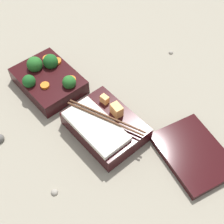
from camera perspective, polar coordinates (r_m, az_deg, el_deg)
The scene contains 6 objects.
ground_plane at distance 0.84m, azimuth -6.45°, elevation 2.06°, with size 3.00×3.00×0.00m, color gray.
bento_tray_vegetable at distance 0.87m, azimuth -11.60°, elevation 5.98°, with size 0.18×0.14×0.07m.
bento_tray_rice at distance 0.75m, azimuth -1.40°, elevation -2.53°, with size 0.19×0.14×0.07m.
bento_lid at distance 0.75m, azimuth 14.64°, elevation -7.36°, with size 0.18×0.13×0.02m, color black.
pebble_0 at distance 0.70m, azimuth -10.51°, elevation -14.16°, with size 0.02×0.02×0.02m, color gray.
pebble_1 at distance 0.98m, azimuth 10.72°, elevation 10.68°, with size 0.01×0.01×0.01m, color gray.
Camera 1 is at (0.47, -0.28, 0.64)m, focal length 50.00 mm.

